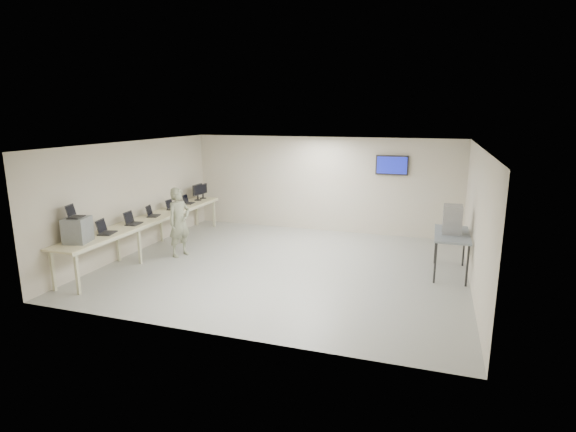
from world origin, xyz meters
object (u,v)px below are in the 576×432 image
(side_table, at_px, (452,236))
(workbench, at_px, (151,220))
(soldier, at_px, (179,222))
(equipment_box, at_px, (77,230))

(side_table, bearing_deg, workbench, -174.94)
(soldier, bearing_deg, side_table, -63.53)
(equipment_box, bearing_deg, workbench, 73.50)
(side_table, bearing_deg, equipment_box, -157.53)
(workbench, relative_size, equipment_box, 11.70)
(workbench, height_order, side_table, side_table)
(workbench, xyz_separation_m, side_table, (7.19, 0.64, 0.03))
(equipment_box, bearing_deg, soldier, 53.33)
(equipment_box, xyz_separation_m, soldier, (0.92, 2.31, -0.30))
(soldier, height_order, side_table, soldier)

